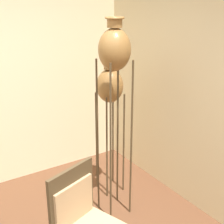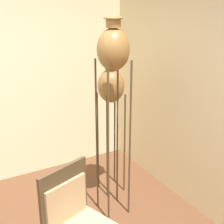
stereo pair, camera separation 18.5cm
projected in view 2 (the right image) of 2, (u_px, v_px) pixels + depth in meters
name	position (u px, v px, depth m)	size (l,w,h in m)	color
vase_stand_tall	(113.00, 55.00, 2.93)	(0.31, 0.31, 2.09)	#473823
vase_stand_medium	(111.00, 88.00, 3.48)	(0.30, 0.30, 1.59)	#473823
chair	(76.00, 220.00, 2.44)	(0.62, 0.60, 1.02)	#473823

